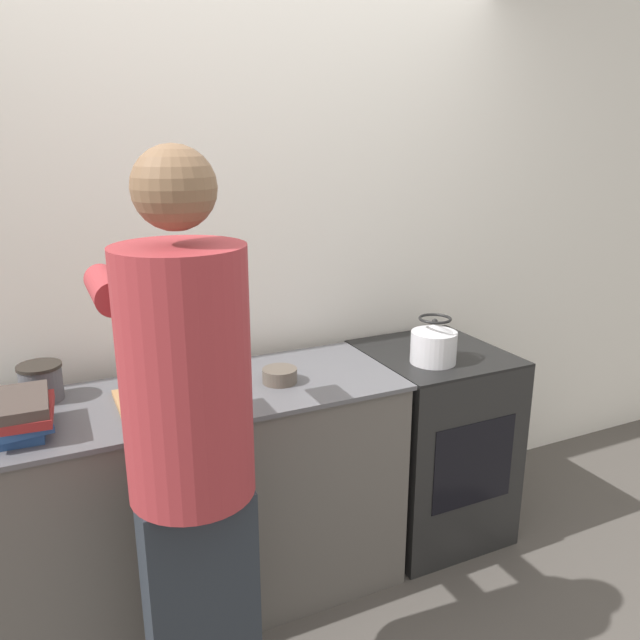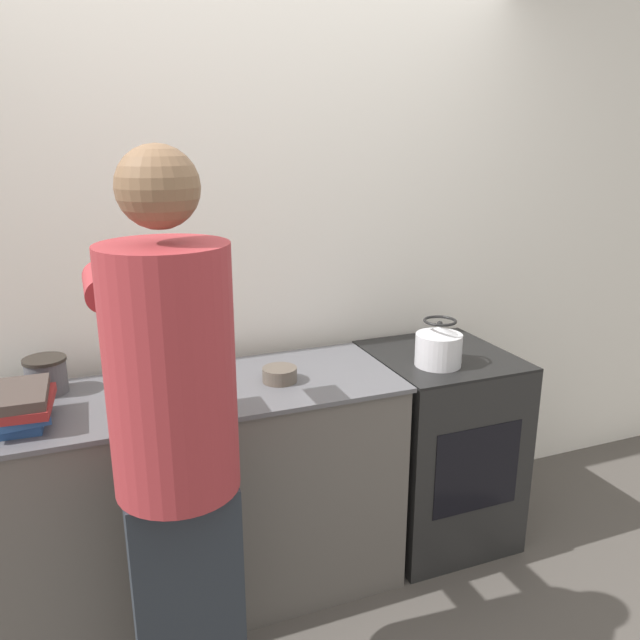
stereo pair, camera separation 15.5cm
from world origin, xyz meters
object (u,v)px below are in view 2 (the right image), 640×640
Objects in this scene: canister_jar at (46,375)px; oven at (437,445)px; kettle at (439,346)px; bowl_prep at (280,374)px; person at (176,443)px; knife at (156,387)px; cutting_board at (158,394)px.

oven is at bearing -5.13° from canister_jar.
kettle is 1.48× the size of bowl_prep.
person is (-1.27, -0.59, 0.54)m from oven.
bowl_prep reaches higher than knife.
bowl_prep is 0.88m from canister_jar.
cutting_board is 1.23× the size of knife.
person is 8.99× the size of kettle.
knife is (-1.26, -0.00, 0.48)m from oven.
kettle is at bearing 5.48° from knife.
kettle is (1.18, 0.48, -0.00)m from person.
knife is (-0.00, 0.03, 0.01)m from cutting_board.
knife is at bearing 172.42° from bowl_prep.
knife reaches higher than oven.
person reaches higher than knife.
cutting_board is 1.88× the size of canister_jar.
oven is 1.35m from knife.
person reaches higher than bowl_prep.
kettle is (1.17, -0.11, 0.05)m from knife.
kettle is (1.16, -0.07, 0.07)m from cutting_board.
canister_jar reaches higher than oven.
cutting_board is 1.17m from kettle.
kettle is at bearing -129.39° from oven.
person is 0.72m from bowl_prep.
bowl_prep reaches higher than cutting_board.
knife is 0.41m from canister_jar.
knife is 0.47m from bowl_prep.
oven is at bearing 1.76° from cutting_board.
person is 0.59m from knife.
knife is at bearing 94.32° from cutting_board.
knife is 1.17m from kettle.
canister_jar is (-1.54, 0.26, -0.01)m from kettle.
oven is at bearing 24.95° from person.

